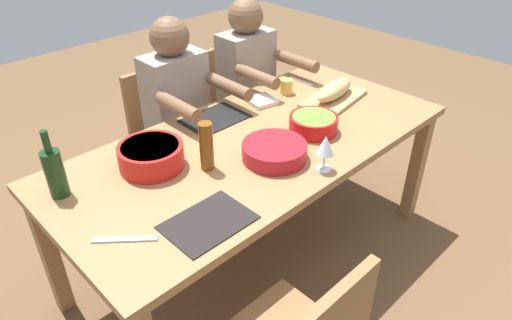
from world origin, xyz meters
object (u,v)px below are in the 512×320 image
object	(u,v)px
dining_table	(256,154)
chair_far_center	(166,130)
diner_far_right	(251,81)
wine_glass	(325,147)
cutting_board	(333,99)
chair_far_right	(232,103)
cup_far_right	(286,86)
diner_far_center	(181,108)
beer_bottle	(206,146)
bread_loaf	(334,90)
wine_bottle	(55,172)
serving_bowl_fruit	(151,155)
napkin_stack	(262,101)
serving_bowl_pasta	(274,150)
serving_bowl_salad	(313,123)

from	to	relation	value
dining_table	chair_far_center	distance (m)	0.81
diner_far_right	wine_glass	size ratio (longest dim) A/B	7.23
chair_far_center	cutting_board	size ratio (longest dim) A/B	2.12
chair_far_right	chair_far_center	bearing A→B (deg)	180.00
chair_far_right	cup_far_right	size ratio (longest dim) A/B	10.13
diner_far_center	beer_bottle	xyz separation A→B (m)	(-0.31, -0.62, 0.15)
bread_loaf	wine_bottle	size ratio (longest dim) A/B	1.10
cutting_board	chair_far_right	bearing A→B (deg)	95.34
serving_bowl_fruit	napkin_stack	size ratio (longest dim) A/B	2.01
cutting_board	wine_glass	distance (m)	0.71
wine_bottle	chair_far_right	bearing A→B (deg)	21.28
cup_far_right	serving_bowl_fruit	bearing A→B (deg)	-173.79
serving_bowl_fruit	beer_bottle	size ratio (longest dim) A/B	1.28
beer_bottle	cup_far_right	bearing A→B (deg)	19.28
serving_bowl_pasta	beer_bottle	distance (m)	0.31
serving_bowl_salad	cup_far_right	world-z (taller)	cup_far_right
cup_far_right	wine_bottle	bearing A→B (deg)	-179.11
bread_loaf	cup_far_right	distance (m)	0.28
chair_far_right	bread_loaf	bearing A→B (deg)	-84.66
bread_loaf	wine_glass	world-z (taller)	wine_glass
chair_far_right	diner_far_center	distance (m)	0.61
wine_bottle	bread_loaf	bearing A→B (deg)	-8.80
serving_bowl_fruit	wine_bottle	world-z (taller)	wine_bottle
chair_far_center	beer_bottle	bearing A→B (deg)	-111.23
serving_bowl_salad	cup_far_right	xyz separation A→B (m)	(0.23, 0.39, -0.00)
dining_table	chair_far_center	size ratio (longest dim) A/B	2.33
bread_loaf	cup_far_right	size ratio (longest dim) A/B	3.81
serving_bowl_fruit	beer_bottle	distance (m)	0.25
chair_far_center	napkin_stack	bearing A→B (deg)	-58.92
diner_far_right	chair_far_center	bearing A→B (deg)	161.34
diner_far_center	wine_glass	size ratio (longest dim) A/B	7.23
diner_far_right	diner_far_center	xyz separation A→B (m)	(-0.54, 0.00, 0.00)
beer_bottle	cup_far_right	distance (m)	0.86
diner_far_center	cutting_board	world-z (taller)	diner_far_center
diner_far_center	wine_bottle	world-z (taller)	diner_far_center
serving_bowl_fruit	wine_bottle	distance (m)	0.39
wine_bottle	serving_bowl_fruit	bearing A→B (deg)	-12.76
chair_far_right	cup_far_right	bearing A→B (deg)	-94.85
diner_far_center	napkin_stack	bearing A→B (deg)	-46.83
bread_loaf	wine_bottle	distance (m)	1.49
diner_far_right	chair_far_center	size ratio (longest dim) A/B	1.41
wine_bottle	diner_far_right	bearing A→B (deg)	14.48
serving_bowl_pasta	wine_bottle	bearing A→B (deg)	152.85
serving_bowl_salad	bread_loaf	world-z (taller)	bread_loaf
wine_bottle	beer_bottle	size ratio (longest dim) A/B	1.32
cutting_board	beer_bottle	bearing A→B (deg)	-177.81
serving_bowl_salad	wine_bottle	xyz separation A→B (m)	(-1.12, 0.37, 0.06)
dining_table	chair_far_right	bearing A→B (deg)	55.36
bread_loaf	chair_far_right	bearing A→B (deg)	95.34
serving_bowl_pasta	dining_table	bearing A→B (deg)	73.18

